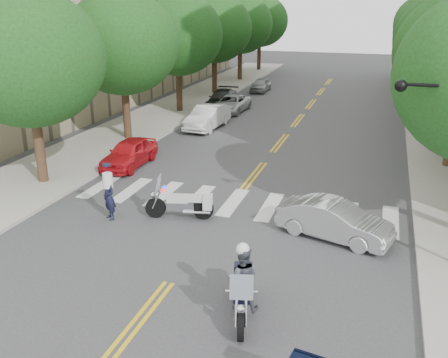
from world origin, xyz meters
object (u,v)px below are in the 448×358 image
at_px(officer_standing, 109,197).
at_px(convertible, 334,220).
at_px(motorcycle_police, 242,283).
at_px(motorcycle_parked, 185,204).

xyz_separation_m(officer_standing, convertible, (8.25, 0.97, -0.23)).
bearing_deg(motorcycle_police, officer_standing, -48.28).
bearing_deg(motorcycle_police, motorcycle_parked, -68.96).
bearing_deg(convertible, motorcycle_police, 178.04).
distance_m(officer_standing, convertible, 8.31).
height_order(officer_standing, convertible, officer_standing).
bearing_deg(officer_standing, motorcycle_police, 2.88).
relative_size(motorcycle_police, convertible, 0.64).
distance_m(motorcycle_parked, convertible, 5.55).
xyz_separation_m(motorcycle_police, officer_standing, (-6.44, 4.35, -0.06)).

